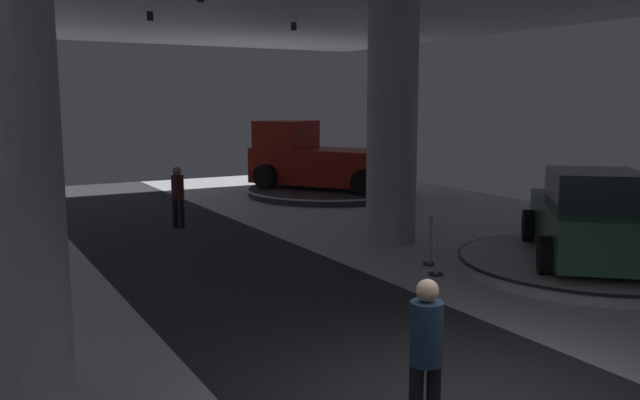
% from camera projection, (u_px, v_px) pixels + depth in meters
% --- Properties ---
extents(column_left, '(1.14, 1.14, 5.50)m').
position_uv_depth(column_left, '(1.00, 153.00, 6.49)').
color(column_left, '#ADADB2').
rests_on(column_left, ground).
extents(column_right, '(1.16, 1.16, 5.50)m').
position_uv_depth(column_right, '(392.00, 123.00, 15.08)').
color(column_right, '#ADADB2').
rests_on(column_right, ground).
extents(display_platform_mid_right, '(4.96, 4.96, 0.25)m').
position_uv_depth(display_platform_mid_right, '(589.00, 264.00, 12.76)').
color(display_platform_mid_right, '#B7B7BC').
rests_on(display_platform_mid_right, ground).
extents(display_car_mid_right, '(4.12, 4.34, 1.71)m').
position_uv_depth(display_car_mid_right, '(592.00, 219.00, 12.60)').
color(display_car_mid_right, '#2D5638').
rests_on(display_car_mid_right, display_platform_mid_right).
extents(display_platform_deep_right, '(5.68, 5.68, 0.25)m').
position_uv_depth(display_platform_deep_right, '(329.00, 191.00, 23.00)').
color(display_platform_deep_right, '#333338').
rests_on(display_platform_deep_right, ground).
extents(pickup_truck_deep_right, '(4.67, 5.60, 2.30)m').
position_uv_depth(pickup_truck_deep_right, '(320.00, 161.00, 22.99)').
color(pickup_truck_deep_right, maroon).
rests_on(pickup_truck_deep_right, display_platform_deep_right).
extents(visitor_walking_near, '(0.32, 0.32, 1.59)m').
position_uv_depth(visitor_walking_near, '(178.00, 193.00, 16.92)').
color(visitor_walking_near, black).
rests_on(visitor_walking_near, ground).
extents(visitor_walking_far, '(0.32, 0.32, 1.59)m').
position_uv_depth(visitor_walking_far, '(426.00, 348.00, 6.33)').
color(visitor_walking_far, black).
rests_on(visitor_walking_far, ground).
extents(stanchion_a, '(0.28, 0.28, 1.01)m').
position_uv_depth(stanchion_a, '(436.00, 256.00, 12.40)').
color(stanchion_a, '#333338').
rests_on(stanchion_a, ground).
extents(stanchion_c, '(0.28, 0.28, 1.01)m').
position_uv_depth(stanchion_c, '(430.00, 247.00, 13.18)').
color(stanchion_c, '#333338').
rests_on(stanchion_c, ground).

